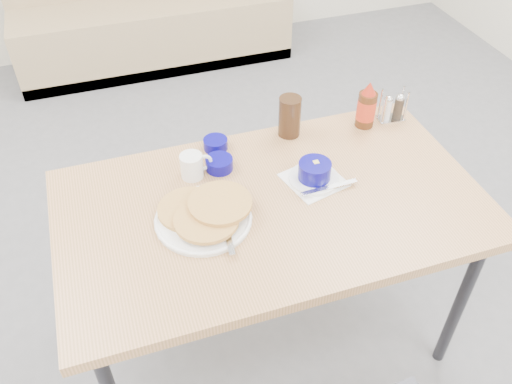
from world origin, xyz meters
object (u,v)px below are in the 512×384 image
object	(u,v)px
booth_bench	(151,12)
syrup_bottle	(366,107)
grits_setting	(315,173)
condiment_caddy	(392,109)
butter_bowl	(216,144)
dining_table	(272,216)
creamer_bowl	(219,164)
amber_tumbler	(290,116)
coffee_mug	(193,165)
pancake_plate	(204,215)

from	to	relation	value
booth_bench	syrup_bottle	world-z (taller)	booth_bench
booth_bench	grits_setting	bearing A→B (deg)	-85.99
condiment_caddy	butter_bowl	bearing A→B (deg)	-177.70
dining_table	creamer_bowl	distance (m)	0.27
grits_setting	condiment_caddy	world-z (taller)	condiment_caddy
amber_tumbler	grits_setting	bearing A→B (deg)	-93.18
condiment_caddy	syrup_bottle	bearing A→B (deg)	-172.80
dining_table	coffee_mug	size ratio (longest dim) A/B	12.22
grits_setting	booth_bench	bearing A→B (deg)	94.01
coffee_mug	booth_bench	bearing A→B (deg)	84.78
creamer_bowl	amber_tumbler	xyz separation A→B (m)	(0.31, 0.12, 0.06)
coffee_mug	condiment_caddy	distance (m)	0.82
booth_bench	condiment_caddy	size ratio (longest dim) A/B	15.02
butter_bowl	creamer_bowl	bearing A→B (deg)	-98.85
booth_bench	dining_table	xyz separation A→B (m)	(0.00, -2.53, 0.35)
dining_table	amber_tumbler	size ratio (longest dim) A/B	8.94
butter_bowl	condiment_caddy	distance (m)	0.71
dining_table	coffee_mug	xyz separation A→B (m)	(-0.21, 0.21, 0.11)
amber_tumbler	condiment_caddy	xyz separation A→B (m)	(0.42, -0.03, -0.03)
butter_bowl	condiment_caddy	bearing A→B (deg)	-2.77
creamer_bowl	syrup_bottle	world-z (taller)	syrup_bottle
grits_setting	creamer_bowl	world-z (taller)	grits_setting
amber_tumbler	syrup_bottle	size ratio (longest dim) A/B	0.83
coffee_mug	syrup_bottle	world-z (taller)	syrup_bottle
dining_table	condiment_caddy	world-z (taller)	condiment_caddy
coffee_mug	grits_setting	xyz separation A→B (m)	(0.39, -0.16, -0.01)
coffee_mug	condiment_caddy	size ratio (longest dim) A/B	0.91
condiment_caddy	coffee_mug	bearing A→B (deg)	-168.56
booth_bench	dining_table	bearing A→B (deg)	-90.00
coffee_mug	grits_setting	world-z (taller)	coffee_mug
amber_tumbler	syrup_bottle	xyz separation A→B (m)	(0.30, -0.04, 0.00)
booth_bench	amber_tumbler	xyz separation A→B (m)	(0.19, -2.19, 0.49)
booth_bench	dining_table	distance (m)	2.56
pancake_plate	creamer_bowl	distance (m)	0.26
creamer_bowl	amber_tumbler	distance (m)	0.33
dining_table	creamer_bowl	size ratio (longest dim) A/B	14.53
grits_setting	syrup_bottle	size ratio (longest dim) A/B	1.27
coffee_mug	amber_tumbler	world-z (taller)	amber_tumbler
coffee_mug	butter_bowl	xyz separation A→B (m)	(0.11, 0.13, -0.03)
grits_setting	syrup_bottle	bearing A→B (deg)	37.90
coffee_mug	condiment_caddy	world-z (taller)	condiment_caddy
syrup_bottle	butter_bowl	bearing A→B (deg)	176.23
pancake_plate	creamer_bowl	world-z (taller)	pancake_plate
grits_setting	syrup_bottle	distance (m)	0.40
condiment_caddy	amber_tumbler	bearing A→B (deg)	-179.61
creamer_bowl	pancake_plate	bearing A→B (deg)	-116.00
dining_table	amber_tumbler	xyz separation A→B (m)	(0.19, 0.34, 0.14)
dining_table	syrup_bottle	distance (m)	0.59
condiment_caddy	dining_table	bearing A→B (deg)	-148.13
coffee_mug	pancake_plate	bearing A→B (deg)	-94.44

